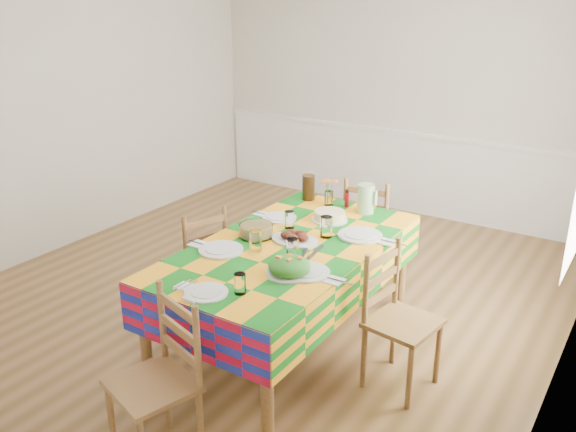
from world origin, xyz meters
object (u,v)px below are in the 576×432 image
object	(u,v)px
tea_pitcher	(309,187)
chair_right	(397,320)
meat_platter	(295,238)
chair_far	(369,230)
dining_table	(289,256)
chair_near	(159,382)
chair_left	(198,263)
green_pitcher	(366,199)

from	to	relation	value
tea_pitcher	chair_right	size ratio (longest dim) A/B	0.22
meat_platter	tea_pitcher	world-z (taller)	tea_pitcher
chair_far	chair_right	distance (m)	1.49
tea_pitcher	chair_far	bearing A→B (deg)	46.98
dining_table	chair_near	bearing A→B (deg)	-89.42
dining_table	meat_platter	world-z (taller)	meat_platter
tea_pitcher	chair_near	xyz separation A→B (m)	(0.38, -2.14, -0.42)
chair_right	chair_left	bearing A→B (deg)	98.99
chair_near	chair_far	xyz separation A→B (m)	(-0.01, 2.54, -0.00)
meat_platter	chair_near	bearing A→B (deg)	-89.66
tea_pitcher	chair_far	xyz separation A→B (m)	(0.37, 0.40, -0.42)
chair_left	chair_far	bearing A→B (deg)	164.79
dining_table	meat_platter	distance (m)	0.13
meat_platter	chair_left	size ratio (longest dim) A/B	0.38
chair_left	chair_right	distance (m)	1.61
green_pitcher	chair_right	distance (m)	1.14
meat_platter	chair_right	distance (m)	0.88
dining_table	chair_right	distance (m)	0.84
dining_table	tea_pitcher	world-z (taller)	tea_pitcher
dining_table	tea_pitcher	bearing A→B (deg)	112.87
chair_right	meat_platter	bearing A→B (deg)	93.77
meat_platter	tea_pitcher	bearing A→B (deg)	114.92
dining_table	chair_far	xyz separation A→B (m)	(0.00, 1.27, -0.24)
tea_pitcher	chair_far	size ratio (longest dim) A/B	0.22
dining_table	green_pitcher	xyz separation A→B (m)	(0.16, 0.84, 0.20)
tea_pitcher	dining_table	bearing A→B (deg)	-67.13
green_pitcher	chair_left	bearing A→B (deg)	-138.51
tea_pitcher	chair_left	bearing A→B (deg)	-116.50
green_pitcher	chair_far	xyz separation A→B (m)	(-0.15, 0.43, -0.43)
chair_far	chair_right	bearing A→B (deg)	115.77
meat_platter	green_pitcher	size ratio (longest dim) A/B	1.52
chair_near	chair_right	xyz separation A→B (m)	(0.79, 1.28, -0.01)
green_pitcher	chair_left	world-z (taller)	green_pitcher
meat_platter	chair_near	size ratio (longest dim) A/B	0.36
chair_right	chair_far	bearing A→B (deg)	40.69
meat_platter	chair_left	bearing A→B (deg)	-174.20
tea_pitcher	chair_left	size ratio (longest dim) A/B	0.23
dining_table	chair_left	world-z (taller)	chair_left
dining_table	chair_near	world-z (taller)	chair_near
meat_platter	chair_far	distance (m)	1.25
chair_left	dining_table	bearing A→B (deg)	108.03
chair_far	chair_left	xyz separation A→B (m)	(-0.81, -1.28, -0.02)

